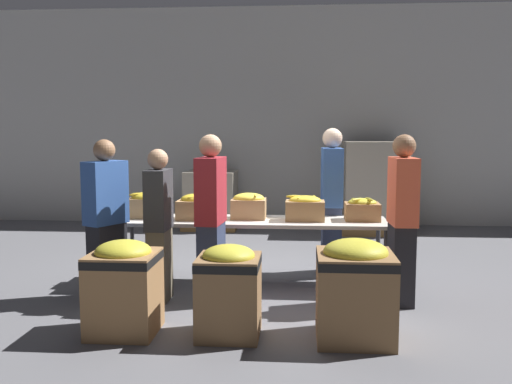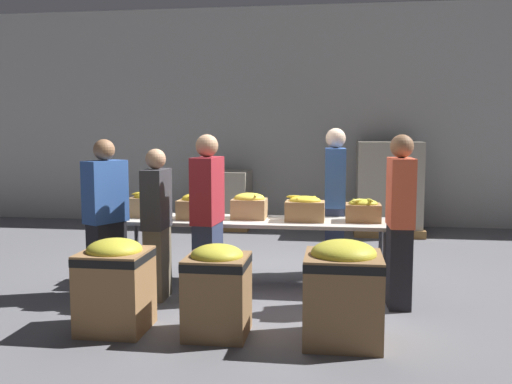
% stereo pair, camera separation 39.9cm
% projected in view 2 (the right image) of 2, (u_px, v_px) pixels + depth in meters
% --- Properties ---
extents(ground_plane, '(30.00, 30.00, 0.00)m').
position_uv_depth(ground_plane, '(251.00, 284.00, 6.54)').
color(ground_plane, slate).
extents(wall_back, '(16.00, 0.08, 4.00)m').
position_uv_depth(wall_back, '(285.00, 117.00, 10.56)').
color(wall_back, '#B7B7B2').
rests_on(wall_back, ground_plane).
extents(sorting_table, '(3.07, 0.74, 0.75)m').
position_uv_depth(sorting_table, '(251.00, 224.00, 6.47)').
color(sorting_table, beige).
rests_on(sorting_table, ground_plane).
extents(banana_box_0, '(0.41, 0.30, 0.30)m').
position_uv_depth(banana_box_0, '(148.00, 204.00, 6.66)').
color(banana_box_0, '#A37A4C').
rests_on(banana_box_0, sorting_table).
extents(banana_box_1, '(0.40, 0.33, 0.29)m').
position_uv_depth(banana_box_1, '(196.00, 206.00, 6.50)').
color(banana_box_1, '#A37A4C').
rests_on(banana_box_1, sorting_table).
extents(banana_box_2, '(0.39, 0.32, 0.30)m').
position_uv_depth(banana_box_2, '(249.00, 205.00, 6.52)').
color(banana_box_2, tan).
rests_on(banana_box_2, sorting_table).
extents(banana_box_3, '(0.43, 0.30, 0.29)m').
position_uv_depth(banana_box_3, '(305.00, 208.00, 6.33)').
color(banana_box_3, '#A37A4C').
rests_on(banana_box_3, sorting_table).
extents(banana_box_4, '(0.38, 0.32, 0.27)m').
position_uv_depth(banana_box_4, '(363.00, 210.00, 6.31)').
color(banana_box_4, olive).
rests_on(banana_box_4, sorting_table).
extents(volunteer_0, '(0.25, 0.48, 1.78)m').
position_uv_depth(volunteer_0, '(335.00, 203.00, 6.86)').
color(volunteer_0, '#2D3856').
rests_on(volunteer_0, ground_plane).
extents(volunteer_1, '(0.27, 0.48, 1.72)m').
position_uv_depth(volunteer_1, '(208.00, 219.00, 5.83)').
color(volunteer_1, '#2D3856').
rests_on(volunteer_1, ground_plane).
extents(volunteer_2, '(0.41, 0.50, 1.67)m').
position_uv_depth(volunteer_2, '(106.00, 219.00, 6.02)').
color(volunteer_2, black).
rests_on(volunteer_2, ground_plane).
extents(volunteer_3, '(0.21, 0.42, 1.57)m').
position_uv_depth(volunteer_3, '(157.00, 225.00, 5.92)').
color(volunteer_3, '#6B604C').
rests_on(volunteer_3, ground_plane).
extents(volunteer_4, '(0.25, 0.47, 1.72)m').
position_uv_depth(volunteer_4, '(400.00, 222.00, 5.63)').
color(volunteer_4, black).
rests_on(volunteer_4, ground_plane).
extents(donation_bin_0, '(0.57, 0.57, 0.82)m').
position_uv_depth(donation_bin_0, '(115.00, 282.00, 5.01)').
color(donation_bin_0, olive).
rests_on(donation_bin_0, ground_plane).
extents(donation_bin_1, '(0.53, 0.53, 0.79)m').
position_uv_depth(donation_bin_1, '(217.00, 287.00, 4.88)').
color(donation_bin_1, olive).
rests_on(donation_bin_1, ground_plane).
extents(donation_bin_2, '(0.64, 0.64, 0.86)m').
position_uv_depth(donation_bin_2, '(343.00, 288.00, 4.73)').
color(donation_bin_2, olive).
rests_on(donation_bin_2, ground_plane).
extents(pallet_stack_0, '(0.96, 0.96, 1.02)m').
position_uv_depth(pallet_stack_0, '(225.00, 200.00, 10.30)').
color(pallet_stack_0, olive).
rests_on(pallet_stack_0, ground_plane).
extents(pallet_stack_1, '(1.15, 1.15, 1.56)m').
position_uv_depth(pallet_stack_1, '(388.00, 188.00, 9.73)').
color(pallet_stack_1, olive).
rests_on(pallet_stack_1, ground_plane).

